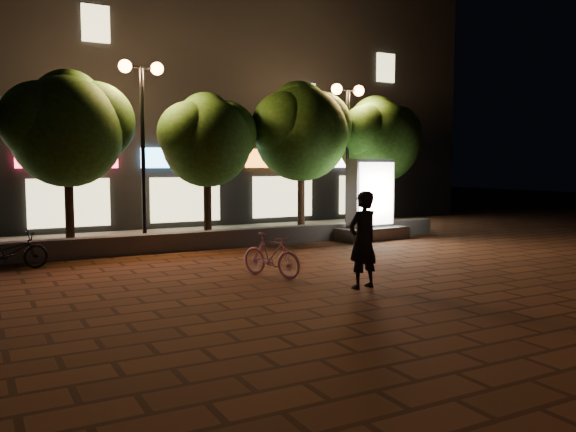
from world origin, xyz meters
TOP-DOWN VIEW (x-y plane):
  - ground at (0.00, 0.00)m, footprint 80.00×80.00m
  - retaining_wall at (0.00, 4.00)m, footprint 16.00×0.45m
  - sidewalk at (0.00, 6.50)m, footprint 16.00×5.00m
  - building_block at (-0.01, 12.99)m, footprint 28.00×8.12m
  - tree_left at (-3.45, 5.46)m, footprint 3.60×3.00m
  - tree_mid at (0.55, 5.46)m, footprint 3.24×2.70m
  - tree_right at (3.86, 5.46)m, footprint 3.72×3.10m
  - tree_far_right at (7.05, 5.46)m, footprint 3.48×2.90m
  - street_lamp_left at (-1.50, 5.20)m, footprint 1.26×0.36m
  - street_lamp_right at (5.50, 5.20)m, footprint 1.26×0.36m
  - ad_kiosk at (5.23, 3.50)m, footprint 2.43×1.37m
  - scooter_pink at (-0.36, -0.58)m, footprint 0.99×1.58m
  - rider at (0.66, -2.43)m, footprint 0.74×0.55m
  - scooter_parked at (-5.13, 2.78)m, footprint 1.70×0.94m

SIDE VIEW (x-z plane):
  - ground at x=0.00m, z-range 0.00..0.00m
  - sidewalk at x=0.00m, z-range 0.00..0.08m
  - retaining_wall at x=0.00m, z-range 0.00..0.50m
  - scooter_parked at x=-5.13m, z-range 0.00..0.85m
  - scooter_pink at x=-0.36m, z-range 0.00..0.92m
  - rider at x=0.66m, z-range 0.00..1.86m
  - ad_kiosk at x=5.23m, z-range -0.24..2.28m
  - tree_mid at x=0.55m, z-range 0.97..5.47m
  - tree_far_right at x=7.05m, z-range 0.99..5.75m
  - tree_left at x=-3.45m, z-range 1.00..5.89m
  - tree_right at x=3.86m, z-range 1.03..6.10m
  - street_lamp_right at x=5.50m, z-range 1.40..6.38m
  - street_lamp_left at x=-1.50m, z-range 1.44..6.62m
  - building_block at x=-0.01m, z-range -0.65..10.65m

